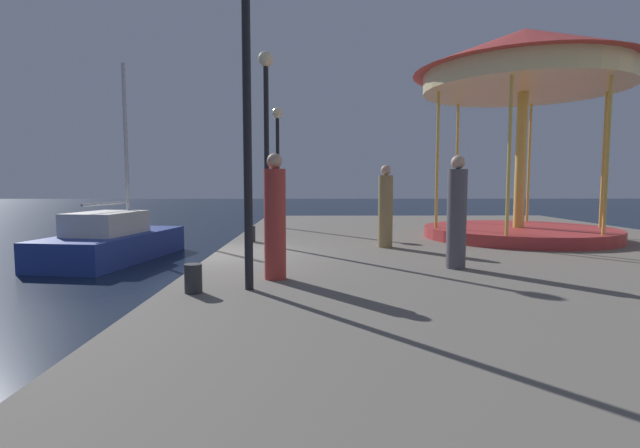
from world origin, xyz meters
name	(u,v)px	position (x,y,z in m)	size (l,w,h in m)	color
ground_plane	(215,289)	(0.00, 0.00, 0.00)	(120.00, 120.00, 0.00)	black
quay_dock	(506,270)	(6.36, 0.00, 0.40)	(12.73, 23.35, 0.80)	slate
sailboat_blue	(112,241)	(-3.87, 3.94, 0.57)	(2.95, 5.36, 6.01)	navy
carousel	(524,82)	(7.76, 2.63, 4.99)	(5.83, 5.83, 5.58)	#B23333
lamp_post_near_edge	(246,72)	(1.24, -3.50, 3.81)	(0.36, 0.36, 4.42)	black
lamp_post_mid_promenade	(266,115)	(1.04, 1.17, 3.90)	(0.36, 0.36, 4.57)	black
lamp_post_far_end	(278,145)	(0.95, 5.84, 3.57)	(0.36, 0.36, 4.01)	black
bollard_north	(193,278)	(0.50, -3.70, 1.00)	(0.24, 0.24, 0.40)	#2D2D33
bollard_center	(251,234)	(0.53, 2.00, 1.00)	(0.24, 0.24, 0.40)	#2D2D33
person_far_corner	(457,215)	(4.67, -1.88, 1.74)	(0.34, 0.34, 1.98)	#514C56
person_mid_promenade	(385,209)	(3.84, 0.88, 1.71)	(0.34, 0.34, 1.93)	#937A4C
person_by_the_water	(275,220)	(1.55, -2.77, 1.72)	(0.34, 0.34, 1.96)	#B23833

